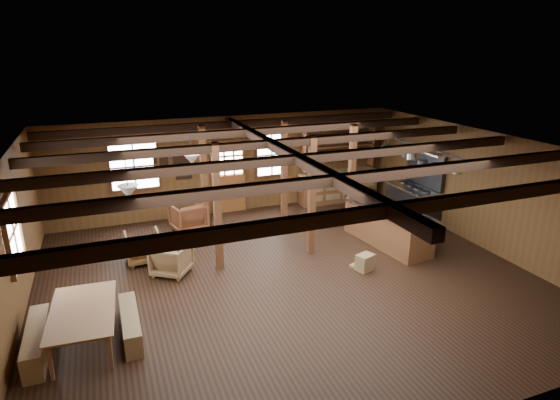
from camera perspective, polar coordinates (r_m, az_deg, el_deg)
name	(u,v)px	position (r m, az deg, el deg)	size (l,w,h in m)	color
room	(287,216)	(9.44, 0.91, -1.91)	(10.04, 9.04, 2.84)	black
ceiling_joists	(284,152)	(9.24, 0.54, 5.91)	(9.80, 8.82, 0.18)	black
timber_posts	(275,186)	(11.46, -0.58, 1.78)	(3.95, 2.35, 2.80)	#452513
back_door	(230,183)	(13.62, -6.14, 2.10)	(1.02, 0.08, 2.15)	brown
window_back_left	(134,167)	(13.05, -17.36, 3.91)	(1.32, 0.06, 1.32)	white
window_back_right	(272,155)	(13.83, -1.03, 5.53)	(1.02, 0.06, 1.32)	white
window_left	(12,231)	(9.37, -29.85, -3.32)	(0.14, 1.24, 1.32)	white
notice_boards	(176,162)	(13.14, -12.59, 4.58)	(1.08, 0.03, 0.90)	white
back_counter	(338,182)	(14.69, 7.06, 2.14)	(2.55, 0.60, 2.45)	brown
pendant_lamps	(164,173)	(9.58, -13.97, 3.17)	(1.86, 2.36, 0.66)	#2D2D30
pot_rack	(414,156)	(11.02, 16.01, 5.15)	(0.40, 3.00, 0.45)	#2D2D30
kitchen_island	(387,226)	(11.73, 12.96, -3.06)	(1.19, 2.59, 1.20)	brown
step_stool	(365,262)	(10.41, 10.32, -7.49)	(0.41, 0.29, 0.37)	brown
commercial_range	(415,197)	(13.57, 16.11, 0.33)	(0.82, 1.61, 1.98)	#2D2D30
dining_table	(87,326)	(8.50, -22.47, -14.04)	(1.79, 1.00, 0.63)	#916642
bench_wall	(37,341)	(8.63, -27.52, -15.04)	(0.30, 1.59, 0.44)	brown
bench_aisle	(131,324)	(8.54, -17.76, -14.18)	(0.28, 1.48, 0.41)	brown
armchair_a	(143,247)	(11.03, -16.35, -5.49)	(0.75, 0.77, 0.70)	brown
armchair_b	(188,217)	(12.53, -11.12, -2.02)	(0.81, 0.84, 0.76)	brown
armchair_c	(172,259)	(10.30, -13.07, -7.02)	(0.72, 0.75, 0.68)	brown
counter_pot	(370,193)	(12.29, 10.94, 0.80)	(0.31, 0.31, 0.19)	#B8BBBF
bowl	(372,201)	(11.87, 11.18, -0.15)	(0.26, 0.26, 0.06)	silver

